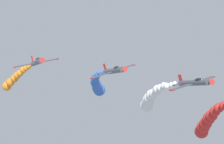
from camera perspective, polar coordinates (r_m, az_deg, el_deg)
The scene contains 7 objects.
smoke_trail_lead at distance 98.92m, azimuth 14.07°, elevation -6.89°, with size 9.28×32.42×12.23m.
airplane_left_inner at distance 73.34m, azimuth 11.90°, elevation -1.52°, with size 9.30×10.35×3.28m.
smoke_trail_left_inner at distance 94.58m, azimuth 5.65°, elevation -3.93°, with size 6.51×23.33×7.27m.
airplane_right_inner at distance 76.93m, azimuth 0.29°, elevation 0.21°, with size 9.22×10.35×3.42m.
smoke_trail_right_inner at distance 99.26m, azimuth -2.17°, elevation -1.93°, with size 8.80×22.34×5.73m.
airplane_left_outer at distance 82.48m, azimuth -10.91°, elevation 1.44°, with size 9.40×10.35×3.06m.
smoke_trail_left_outer at distance 103.04m, azimuth -14.17°, elevation -1.03°, with size 4.81×20.40×6.04m.
Camera 1 is at (27.89, 70.70, 127.37)m, focal length 62.53 mm.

